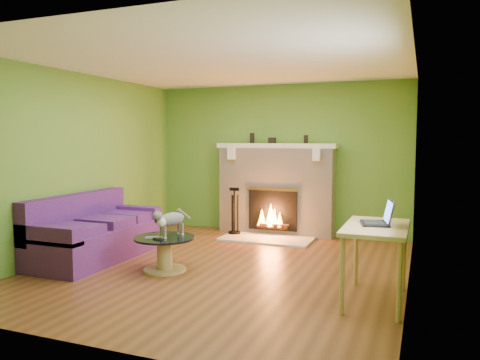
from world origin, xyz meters
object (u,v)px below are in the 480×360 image
object	(u,v)px
coffee_table	(165,251)
sofa	(94,234)
desk	(376,235)
cat	(172,222)

from	to	relation	value
coffee_table	sofa	bearing A→B (deg)	171.53
sofa	desk	world-z (taller)	sofa
desk	cat	size ratio (longest dim) A/B	1.83
sofa	desk	distance (m)	3.84
coffee_table	cat	distance (m)	0.38
cat	coffee_table	bearing A→B (deg)	-129.66
sofa	cat	distance (m)	1.35
sofa	coffee_table	world-z (taller)	sofa
sofa	coffee_table	size ratio (longest dim) A/B	2.59
coffee_table	cat	size ratio (longest dim) A/B	1.32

